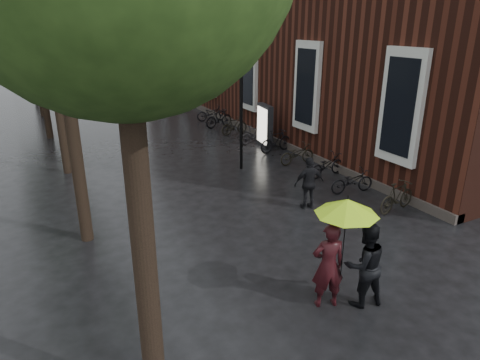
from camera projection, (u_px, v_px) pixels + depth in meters
ground at (397, 358)px, 7.45m from camera, size 120.00×120.00×0.00m
brick_building at (291, 13)px, 26.08m from camera, size 10.20×33.20×12.00m
person_burgundy at (328, 266)px, 8.54m from camera, size 0.78×0.63×1.85m
person_black at (364, 265)px, 8.60m from camera, size 1.01×0.85×1.82m
lime_umbrella at (347, 207)px, 8.11m from camera, size 1.24×1.24×1.82m
pedestrian_walking at (309, 183)px, 13.17m from camera, size 1.03×0.58×1.66m
parked_bicycles at (271, 141)px, 19.17m from camera, size 2.09×15.19×1.03m
ad_lightbox at (265, 126)px, 19.66m from camera, size 0.30×1.31×1.97m
lamp_post at (241, 104)px, 16.15m from camera, size 0.22×0.22×4.24m
cycle_sign at (61, 106)px, 20.21m from camera, size 0.14×0.49×2.68m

